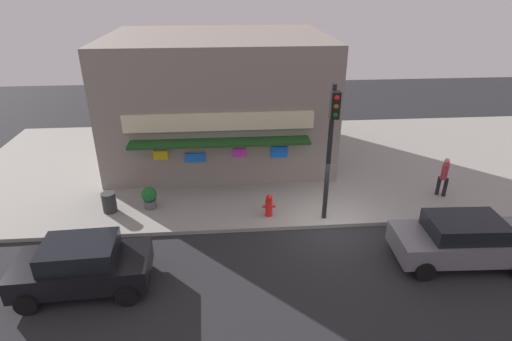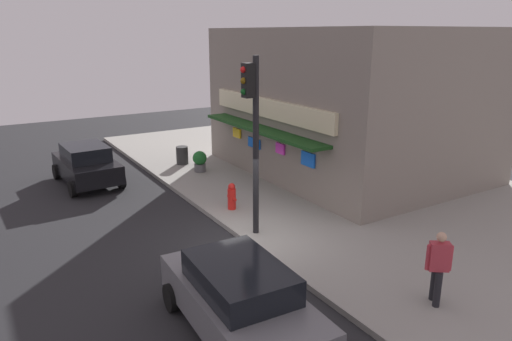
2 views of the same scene
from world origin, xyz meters
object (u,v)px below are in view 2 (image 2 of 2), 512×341
trash_can (182,155)px  pedestrian (438,265)px  fire_hydrant (232,197)px  parked_car_grey (240,299)px  potted_plant_by_doorway (200,161)px  parked_car_black (86,164)px  traffic_light (253,124)px

trash_can → pedestrian: (13.93, 0.24, 0.55)m
fire_hydrant → parked_car_grey: 6.88m
pedestrian → potted_plant_by_doorway: 12.37m
parked_car_black → parked_car_grey: bearing=1.7°
traffic_light → trash_can: (-8.48, 1.28, -2.98)m
trash_can → parked_car_black: bearing=-86.5°
pedestrian → parked_car_black: 14.42m
parked_car_grey → parked_car_black: size_ratio=1.11×
fire_hydrant → parked_car_grey: bearing=-27.3°
trash_can → parked_car_grey: bearing=-17.8°
traffic_light → trash_can: size_ratio=6.48×
traffic_light → fire_hydrant: traffic_light is taller
parked_car_grey → traffic_light: bearing=145.7°
trash_can → potted_plant_by_doorway: potted_plant_by_doorway is taller
traffic_light → pedestrian: bearing=15.5°
trash_can → pedestrian: pedestrian is taller
traffic_light → parked_car_grey: traffic_light is taller
traffic_light → pedestrian: (5.45, 1.51, -2.43)m
fire_hydrant → traffic_light: bearing=-11.6°
fire_hydrant → potted_plant_by_doorway: 4.87m
potted_plant_by_doorway → parked_car_grey: (10.88, -4.16, 0.19)m
trash_can → pedestrian: 13.94m
pedestrian → parked_car_black: pedestrian is taller
traffic_light → potted_plant_by_doorway: bearing=168.2°
potted_plant_by_doorway → parked_car_grey: bearing=-20.9°
traffic_light → pedestrian: traffic_light is taller
potted_plant_by_doorway → traffic_light: bearing=-11.8°
pedestrian → parked_car_grey: (-1.48, -4.23, -0.28)m
fire_hydrant → trash_can: 6.39m
pedestrian → fire_hydrant: bearing=-171.9°
fire_hydrant → pedestrian: pedestrian is taller
traffic_light → parked_car_grey: bearing=-34.3°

